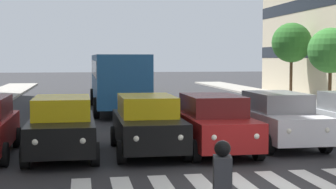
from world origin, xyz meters
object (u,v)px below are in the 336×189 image
(car_5, at_px, (62,126))
(bus_behind_traffic, at_px, (117,76))
(car_2, at_px, (278,118))
(street_tree_3, at_px, (292,43))
(street_tree_2, at_px, (331,51))
(car_3, at_px, (213,123))
(car_4, at_px, (147,124))

(car_5, distance_m, bus_behind_traffic, 13.09)
(car_2, height_order, street_tree_3, street_tree_3)
(street_tree_2, bearing_deg, car_3, 50.50)
(car_5, relative_size, street_tree_3, 0.88)
(street_tree_3, bearing_deg, car_2, 65.57)
(street_tree_2, relative_size, street_tree_3, 0.87)
(street_tree_3, bearing_deg, car_5, 50.63)
(car_2, relative_size, bus_behind_traffic, 0.42)
(car_3, xyz_separation_m, car_5, (4.50, -0.02, 0.00))
(car_4, bearing_deg, bus_behind_traffic, -90.00)
(bus_behind_traffic, bearing_deg, street_tree_3, -157.51)
(car_2, height_order, car_5, same)
(street_tree_3, bearing_deg, bus_behind_traffic, 22.49)
(car_3, relative_size, street_tree_3, 0.88)
(car_2, xyz_separation_m, car_5, (6.86, 0.72, 0.00))
(car_3, relative_size, bus_behind_traffic, 0.42)
(car_2, height_order, car_3, same)
(car_5, bearing_deg, bus_behind_traffic, -101.02)
(car_3, height_order, street_tree_3, street_tree_3)
(car_4, distance_m, street_tree_3, 21.68)
(car_5, bearing_deg, street_tree_3, -129.37)
(car_3, relative_size, car_5, 1.00)
(street_tree_2, height_order, street_tree_3, street_tree_3)
(car_2, height_order, car_4, same)
(bus_behind_traffic, bearing_deg, car_2, 109.86)
(car_2, relative_size, car_3, 1.00)
(car_4, xyz_separation_m, bus_behind_traffic, (0.00, -12.69, 0.97))
(car_2, distance_m, street_tree_3, 19.03)
(bus_behind_traffic, bearing_deg, car_5, 78.98)
(bus_behind_traffic, xyz_separation_m, street_tree_2, (-12.06, 0.63, 1.39))
(street_tree_3, bearing_deg, street_tree_2, 89.26)
(car_2, bearing_deg, car_5, 6.03)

